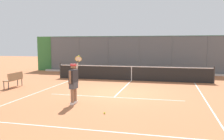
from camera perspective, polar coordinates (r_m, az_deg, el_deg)
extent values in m
plane|color=#B76B42|center=(12.05, 1.57, -5.44)|extent=(60.00, 60.00, 0.00)
cube|color=white|center=(7.16, -7.37, -13.69)|extent=(7.97, 0.05, 0.01)
cube|color=white|center=(11.08, 0.48, -6.46)|extent=(6.22, 0.05, 0.01)
cube|color=white|center=(11.38, 21.15, -6.55)|extent=(0.05, 9.43, 0.01)
cube|color=white|center=(12.96, -16.53, -4.85)|extent=(0.05, 9.43, 0.01)
cube|color=white|center=(13.57, 2.94, -4.11)|extent=(0.05, 5.19, 0.01)
cylinder|color=#565B60|center=(19.96, 21.58, 3.17)|extent=(0.07, 0.07, 3.04)
cylinder|color=#565B60|center=(19.76, 14.02, 3.39)|extent=(0.07, 0.07, 3.04)
cylinder|color=#565B60|center=(19.91, 6.44, 3.56)|extent=(0.07, 0.07, 3.04)
cylinder|color=#565B60|center=(20.39, -0.90, 3.66)|extent=(0.07, 0.07, 3.04)
cylinder|color=#565B60|center=(21.19, -7.80, 3.70)|extent=(0.07, 0.07, 3.04)
cylinder|color=#565B60|center=(22.28, -14.11, 3.69)|extent=(0.07, 0.07, 3.04)
cylinder|color=#565B60|center=(19.89, 6.50, 7.81)|extent=(15.73, 0.05, 0.05)
cube|color=#565B60|center=(19.91, 6.44, 3.56)|extent=(15.73, 0.02, 3.04)
cube|color=#387A3D|center=(20.55, 6.67, 3.69)|extent=(18.73, 0.90, 3.08)
cube|color=silver|center=(19.85, 6.33, -0.64)|extent=(16.73, 0.18, 0.15)
cylinder|color=#2D2D2D|center=(16.06, 22.97, -1.06)|extent=(0.09, 0.09, 1.07)
cylinder|color=#2D2D2D|center=(17.53, -12.09, -0.13)|extent=(0.09, 0.09, 1.07)
cube|color=black|center=(16.03, 4.64, -0.89)|extent=(10.14, 0.02, 0.91)
cube|color=white|center=(15.97, 4.66, 0.82)|extent=(10.14, 0.04, 0.05)
cube|color=white|center=(16.03, 4.64, -0.89)|extent=(0.05, 0.04, 0.91)
cube|color=silver|center=(9.90, -9.34, -7.83)|extent=(0.13, 0.27, 0.09)
cylinder|color=#8C664C|center=(9.81, -9.39, -5.43)|extent=(0.13, 0.13, 0.76)
cube|color=silver|center=(10.13, -8.67, -7.50)|extent=(0.13, 0.27, 0.09)
cylinder|color=#8C664C|center=(10.03, -8.71, -5.16)|extent=(0.13, 0.13, 0.76)
cube|color=#474C56|center=(9.87, -9.08, -3.60)|extent=(0.25, 0.41, 0.26)
cube|color=#2D2D33|center=(9.81, -9.11, -1.57)|extent=(0.25, 0.48, 0.55)
cylinder|color=#8C664C|center=(9.56, -9.90, -1.66)|extent=(0.08, 0.08, 0.50)
cylinder|color=#8C664C|center=(10.18, -8.27, 0.89)|extent=(0.17, 0.38, 0.29)
sphere|color=#8C664C|center=(9.77, -9.15, 0.86)|extent=(0.21, 0.21, 0.21)
cylinder|color=red|center=(9.76, -9.16, 1.20)|extent=(0.26, 0.26, 0.08)
cube|color=red|center=(9.87, -8.85, 1.08)|extent=(0.19, 0.20, 0.02)
cylinder|color=black|center=(10.40, -8.10, 1.87)|extent=(0.07, 0.17, 0.13)
torus|color=gold|center=(10.58, -7.96, 2.62)|extent=(0.33, 0.24, 0.26)
cylinder|color=silver|center=(10.58, -7.96, 2.62)|extent=(0.27, 0.19, 0.21)
sphere|color=#C1D138|center=(10.75, -7.84, 3.31)|extent=(0.07, 0.07, 0.07)
sphere|color=#CCDB33|center=(8.54, -1.80, -10.12)|extent=(0.07, 0.07, 0.07)
cube|color=#93704C|center=(14.52, -22.35, -2.14)|extent=(0.38, 1.30, 0.05)
cube|color=#93704C|center=(14.40, -21.84, -1.31)|extent=(0.09, 1.30, 0.36)
cylinder|color=#333338|center=(15.12, -21.42, -2.63)|extent=(0.04, 0.04, 0.44)
cylinder|color=#333338|center=(14.16, -24.19, -3.32)|extent=(0.04, 0.04, 0.44)
cylinder|color=#333338|center=(14.96, -20.54, -2.69)|extent=(0.04, 0.04, 0.44)
cylinder|color=#333338|center=(14.00, -23.28, -3.39)|extent=(0.04, 0.04, 0.44)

